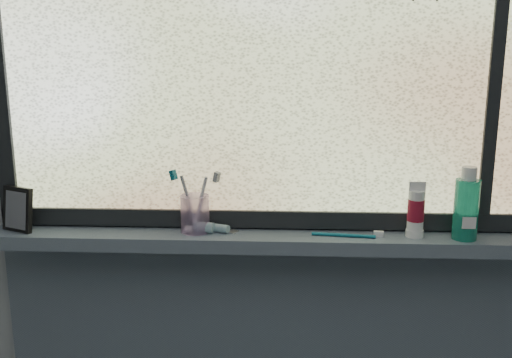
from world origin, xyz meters
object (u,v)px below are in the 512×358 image
object	(u,v)px
mouthwash_bottle	(467,203)
cream_tube	(416,208)
toothbrush_cup	(195,214)
vanity_mirror	(18,209)

from	to	relation	value
mouthwash_bottle	cream_tube	xyz separation A→B (m)	(-0.13, 0.01, -0.02)
mouthwash_bottle	cream_tube	distance (m)	0.13
toothbrush_cup	mouthwash_bottle	world-z (taller)	mouthwash_bottle
toothbrush_cup	cream_tube	world-z (taller)	cream_tube
vanity_mirror	mouthwash_bottle	distance (m)	1.26
toothbrush_cup	mouthwash_bottle	distance (m)	0.75
vanity_mirror	cream_tube	world-z (taller)	cream_tube
toothbrush_cup	cream_tube	size ratio (longest dim) A/B	0.96
toothbrush_cup	vanity_mirror	bearing A→B (deg)	-178.35
toothbrush_cup	cream_tube	bearing A→B (deg)	-1.09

